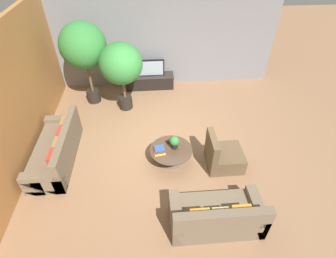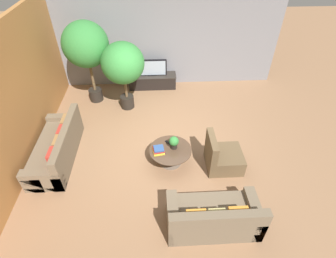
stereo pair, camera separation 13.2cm
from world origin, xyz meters
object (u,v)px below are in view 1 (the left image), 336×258
Objects in this scene: couch_near_entry at (216,216)px; armchair_wicker at (223,156)px; potted_palm_tall at (83,47)px; couch_by_wall at (57,150)px; potted_palm_corner at (121,65)px; potted_plant_tabletop at (174,142)px; television at (149,68)px; coffee_table at (171,153)px; media_console at (150,81)px.

armchair_wicker reaches higher than couch_near_entry.
potted_palm_tall is (-2.85, 4.47, 1.46)m from couch_near_entry.
couch_by_wall is 3.91m from couch_near_entry.
potted_palm_corner reaches higher than potted_plant_tabletop.
television is at bearing 97.91° from potted_plant_tabletop.
potted_palm_tall is at bearing 48.47° from armchair_wicker.
armchair_wicker is 0.35× the size of potted_palm_tall.
couch_by_wall is at bearing 82.80° from armchair_wicker.
potted_plant_tabletop is at bearing -70.72° from couch_near_entry.
potted_palm_tall reaches higher than potted_palm_corner.
television reaches higher than couch_by_wall.
couch_near_entry is 1.87m from potted_plant_tabletop.
couch_near_entry is at bearing -67.73° from coffee_table.
potted_palm_corner is at bearing -23.72° from potted_palm_tall.
coffee_table is at bearing 83.31° from couch_by_wall.
potted_plant_tabletop is at bearing 37.30° from coffee_table.
potted_plant_tabletop is (1.24, -2.28, -0.81)m from potted_palm_corner.
couch_near_entry is at bearing 59.24° from couch_by_wall.
media_console is at bearing 144.26° from couch_by_wall.
couch_by_wall is 1.24× the size of couch_near_entry.
couch_near_entry is (1.08, -5.15, -0.42)m from television.
couch_by_wall reaches higher than media_console.
media_console is at bearing -78.12° from couch_near_entry.
media_console is 1.79m from potted_palm_corner.
potted_palm_corner is at bearing 118.48° from potted_plant_tabletop.
media_console is 3.89m from couch_by_wall.
coffee_table is at bearing -52.15° from potted_palm_tall.
couch_near_entry is at bearing 162.21° from armchair_wicker.
coffee_table is at bearing -67.73° from couch_near_entry.
potted_palm_tall is (-2.16, 2.78, 1.46)m from coffee_table.
television is 1.11× the size of armchair_wicker.
couch_by_wall is (-2.27, -3.16, 0.06)m from media_console.
potted_palm_tall is 1.21× the size of potted_palm_corner.
potted_plant_tabletop is at bearing -61.52° from potted_palm_corner.
potted_palm_tall is (-1.77, -0.68, 1.04)m from television.
media_console is 1.64× the size of television.
potted_palm_corner is at bearing -65.34° from couch_near_entry.
armchair_wicker is (0.49, 1.51, -0.01)m from couch_near_entry.
couch_by_wall reaches higher than coffee_table.
coffee_table is 1.19m from armchair_wicker.
armchair_wicker is 4.70m from potted_palm_tall.
potted_palm_tall is 7.83× the size of potted_plant_tabletop.
media_console is at bearing 23.31° from armchair_wicker.
couch_near_entry is 5.47× the size of potted_plant_tabletop.
potted_palm_tall is at bearing 127.85° from coffee_table.
coffee_table is at bearing 81.63° from armchair_wicker.
television is 0.45× the size of couch_by_wall.
potted_palm_corner reaches higher than couch_by_wall.
armchair_wicker is 3.61m from potted_palm_corner.
media_console is 1.60× the size of coffee_table.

